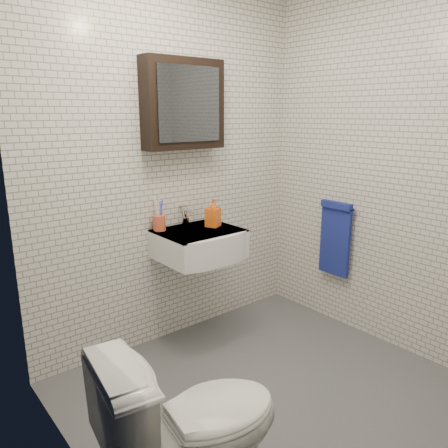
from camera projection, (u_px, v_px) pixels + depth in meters
name	position (u px, v px, depth m)	size (l,w,h in m)	color
ground	(269.00, 392.00, 2.64)	(2.20, 2.00, 0.01)	#52545B
room_shell	(277.00, 148.00, 2.28)	(2.22, 2.02, 2.51)	silver
washbasin	(202.00, 244.00, 3.04)	(0.55, 0.50, 0.20)	white
faucet	(186.00, 217.00, 3.14)	(0.06, 0.20, 0.15)	silver
mirror_cabinet	(184.00, 104.00, 2.95)	(0.60, 0.15, 0.60)	black
towel_rail	(335.00, 235.00, 3.37)	(0.09, 0.30, 0.58)	silver
toothbrush_cup	(159.00, 222.00, 3.02)	(0.11, 0.11, 0.24)	#CD5333
soap_bottle	(213.00, 213.00, 3.12)	(0.09, 0.09, 0.20)	orange
toilet	(193.00, 427.00, 1.80)	(0.43, 0.76, 0.78)	white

